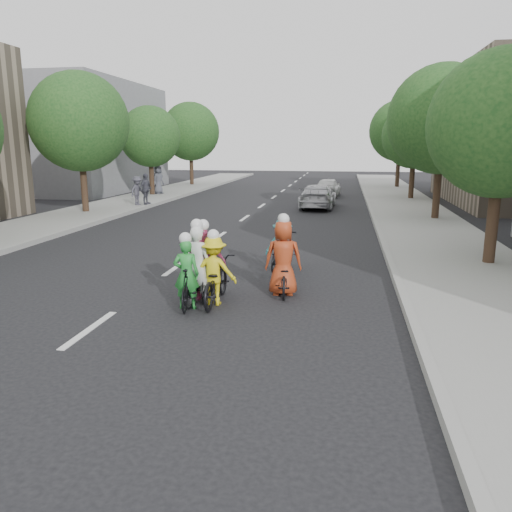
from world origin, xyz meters
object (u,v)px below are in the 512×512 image
(cyclist_3, at_px, (282,249))
(spectator_1, at_px, (146,189))
(cyclist_1, at_px, (188,282))
(cyclist_2, at_px, (199,276))
(spectator_2, at_px, (158,180))
(cyclist_0, at_px, (283,266))
(cyclist_4, at_px, (205,270))
(cyclist_5, at_px, (215,277))
(spectator_0, at_px, (138,191))
(follow_car_lead, at_px, (318,196))
(follow_car_trail, at_px, (328,187))

(cyclist_3, xyz_separation_m, spectator_1, (-9.36, 13.30, 0.37))
(cyclist_1, height_order, cyclist_2, cyclist_2)
(cyclist_3, bearing_deg, spectator_2, -50.30)
(cyclist_0, xyz_separation_m, spectator_2, (-11.25, 21.45, 0.44))
(spectator_1, bearing_deg, cyclist_4, -141.76)
(spectator_2, bearing_deg, cyclist_1, -142.89)
(cyclist_1, height_order, spectator_2, spectator_2)
(cyclist_5, distance_m, spectator_0, 18.16)
(cyclist_4, bearing_deg, follow_car_lead, -105.18)
(cyclist_5, relative_size, follow_car_trail, 0.51)
(follow_car_trail, relative_size, spectator_2, 1.94)
(cyclist_0, bearing_deg, spectator_0, -62.85)
(cyclist_0, height_order, cyclist_2, cyclist_0)
(cyclist_2, distance_m, follow_car_trail, 24.22)
(cyclist_3, distance_m, cyclist_4, 3.05)
(cyclist_3, bearing_deg, spectator_0, -42.96)
(cyclist_4, xyz_separation_m, spectator_0, (-8.30, 15.70, 0.27))
(cyclist_2, xyz_separation_m, follow_car_lead, (1.64, 17.61, 0.04))
(cyclist_1, relative_size, spectator_0, 1.04)
(spectator_2, bearing_deg, follow_car_lead, -98.72)
(cyclist_0, distance_m, cyclist_3, 2.01)
(cyclist_1, bearing_deg, cyclist_5, -151.31)
(spectator_1, bearing_deg, spectator_0, 141.24)
(cyclist_5, xyz_separation_m, follow_car_lead, (1.28, 17.58, 0.04))
(follow_car_trail, bearing_deg, cyclist_5, 90.44)
(cyclist_1, xyz_separation_m, cyclist_5, (0.50, 0.37, 0.04))
(cyclist_4, xyz_separation_m, cyclist_5, (0.30, -0.28, -0.07))
(spectator_0, height_order, spectator_1, spectator_1)
(cyclist_5, relative_size, spectator_0, 1.20)
(follow_car_lead, distance_m, spectator_2, 12.16)
(cyclist_5, height_order, spectator_0, spectator_0)
(spectator_1, bearing_deg, cyclist_2, -142.34)
(cyclist_4, relative_size, spectator_0, 1.15)
(spectator_0, bearing_deg, cyclist_1, -137.63)
(follow_car_lead, xyz_separation_m, follow_car_trail, (0.33, 6.53, -0.02))
(follow_car_lead, height_order, spectator_1, spectator_1)
(spectator_2, bearing_deg, spectator_0, -154.18)
(follow_car_lead, relative_size, follow_car_trail, 1.21)
(cyclist_3, relative_size, cyclist_5, 1.04)
(cyclist_0, height_order, cyclist_1, cyclist_0)
(cyclist_4, height_order, spectator_1, spectator_1)
(cyclist_3, relative_size, follow_car_lead, 0.44)
(cyclist_4, xyz_separation_m, spectator_1, (-7.94, 16.00, 0.35))
(cyclist_2, height_order, spectator_0, cyclist_2)
(cyclist_0, height_order, follow_car_trail, cyclist_0)
(cyclist_3, bearing_deg, cyclist_2, 74.09)
(cyclist_2, xyz_separation_m, spectator_1, (-7.89, 16.31, 0.41))
(cyclist_4, bearing_deg, cyclist_5, 127.28)
(cyclist_1, distance_m, cyclist_2, 0.38)
(cyclist_0, xyz_separation_m, cyclist_4, (-1.70, -0.70, 0.00))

